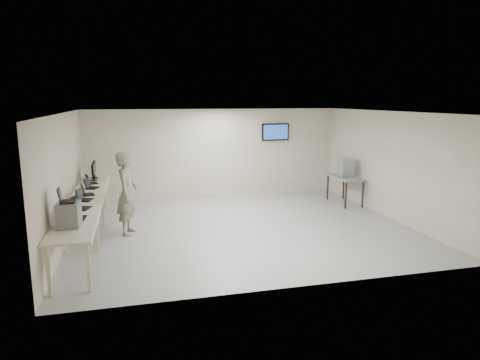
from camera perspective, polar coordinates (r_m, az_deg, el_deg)
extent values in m
cube|color=#A6A6A6|center=(10.56, 0.27, -6.34)|extent=(8.00, 7.00, 0.01)
cube|color=white|center=(10.10, 0.28, 9.03)|extent=(8.00, 7.00, 0.01)
cube|color=#B4A58D|center=(13.62, -3.39, 3.55)|extent=(8.00, 0.01, 2.80)
cube|color=#B4A58D|center=(6.97, 7.44, -3.49)|extent=(8.00, 0.01, 2.80)
cube|color=#B4A58D|center=(10.04, -22.44, 0.16)|extent=(0.01, 7.00, 2.80)
cube|color=#B4A58D|center=(11.87, 19.34, 1.89)|extent=(0.01, 7.00, 2.80)
cube|color=black|center=(14.04, 4.69, 6.42)|extent=(0.15, 0.04, 0.15)
cube|color=black|center=(14.01, 4.74, 6.40)|extent=(0.90, 0.06, 0.55)
cube|color=#244DA3|center=(13.97, 4.79, 6.39)|extent=(0.82, 0.01, 0.47)
cube|color=beige|center=(10.09, -19.98, -2.64)|extent=(0.75, 6.00, 0.04)
cube|color=beige|center=(10.06, -17.84, -2.72)|extent=(0.02, 6.00, 0.06)
cube|color=beige|center=(7.56, -24.18, -10.97)|extent=(0.06, 0.06, 0.86)
cube|color=beige|center=(7.47, -19.57, -10.88)|extent=(0.06, 0.06, 0.86)
cube|color=beige|center=(9.38, -22.17, -6.64)|extent=(0.06, 0.06, 0.86)
cube|color=beige|center=(9.31, -18.49, -6.52)|extent=(0.06, 0.06, 0.86)
cube|color=beige|center=(11.10, -20.92, -3.92)|extent=(0.06, 0.06, 0.86)
cube|color=beige|center=(11.04, -17.82, -3.80)|extent=(0.06, 0.06, 0.86)
cube|color=beige|center=(12.98, -19.95, -1.79)|extent=(0.06, 0.06, 0.86)
cube|color=beige|center=(12.93, -17.31, -1.67)|extent=(0.06, 0.06, 0.86)
cube|color=slate|center=(8.05, -21.86, -4.30)|extent=(0.40, 0.45, 0.44)
cube|color=black|center=(7.99, -21.98, -2.69)|extent=(0.25, 0.34, 0.02)
cube|color=black|center=(7.99, -22.89, -1.82)|extent=(0.07, 0.31, 0.24)
cube|color=black|center=(7.98, -22.79, -1.81)|extent=(0.05, 0.28, 0.20)
cube|color=black|center=(8.57, -20.78, -4.79)|extent=(0.30, 0.39, 0.02)
cube|color=black|center=(8.55, -21.75, -3.87)|extent=(0.10, 0.36, 0.27)
cube|color=black|center=(8.55, -21.65, -3.87)|extent=(0.07, 0.31, 0.22)
cube|color=black|center=(9.29, -20.24, -3.58)|extent=(0.36, 0.42, 0.02)
cube|color=black|center=(9.28, -21.09, -2.77)|extent=(0.17, 0.34, 0.26)
cube|color=black|center=(9.28, -21.00, -2.76)|extent=(0.14, 0.30, 0.21)
cube|color=black|center=(10.03, -19.88, -2.53)|extent=(0.33, 0.39, 0.02)
cube|color=black|center=(10.02, -20.63, -1.81)|extent=(0.15, 0.33, 0.24)
cube|color=black|center=(10.02, -20.55, -1.81)|extent=(0.12, 0.29, 0.20)
cube|color=black|center=(10.58, -19.54, -1.84)|extent=(0.31, 0.38, 0.02)
cube|color=black|center=(10.57, -20.23, -1.17)|extent=(0.14, 0.32, 0.24)
cube|color=black|center=(10.57, -20.16, -1.17)|extent=(0.11, 0.28, 0.20)
cube|color=black|center=(11.33, -19.04, -1.01)|extent=(0.33, 0.39, 0.02)
cube|color=black|center=(11.31, -19.69, -0.39)|extent=(0.16, 0.32, 0.24)
cube|color=black|center=(11.31, -19.62, -0.38)|extent=(0.13, 0.28, 0.20)
cube|color=black|center=(11.98, -19.08, -0.40)|extent=(0.32, 0.38, 0.02)
cube|color=black|center=(11.97, -19.67, 0.17)|extent=(0.15, 0.31, 0.23)
cube|color=black|center=(11.97, -19.61, 0.18)|extent=(0.13, 0.27, 0.19)
cylinder|color=black|center=(12.41, -18.92, -0.03)|extent=(0.21, 0.21, 0.02)
cube|color=black|center=(12.39, -18.95, 0.39)|extent=(0.04, 0.03, 0.17)
cube|color=black|center=(12.36, -19.01, 1.34)|extent=(0.05, 0.47, 0.31)
cube|color=black|center=(12.36, -18.87, 1.34)|extent=(0.00, 0.43, 0.27)
cylinder|color=black|center=(12.76, -18.79, 0.27)|extent=(0.22, 0.22, 0.02)
cube|color=black|center=(12.75, -18.82, 0.69)|extent=(0.04, 0.03, 0.17)
cube|color=black|center=(12.72, -18.88, 1.65)|extent=(0.05, 0.49, 0.32)
cube|color=black|center=(12.71, -18.74, 1.66)|extent=(0.00, 0.44, 0.28)
imported|color=gray|center=(10.19, -14.82, -1.72)|extent=(0.62, 0.79, 1.93)
cube|color=gray|center=(13.14, 13.85, 0.36)|extent=(0.64, 1.37, 0.04)
cube|color=black|center=(12.59, 13.91, -2.00)|extent=(0.04, 0.04, 0.79)
cube|color=black|center=(13.61, 11.61, -0.96)|extent=(0.04, 0.04, 0.79)
cube|color=black|center=(12.85, 16.04, -1.85)|extent=(0.04, 0.04, 0.79)
cube|color=black|center=(13.85, 13.63, -0.84)|extent=(0.04, 0.04, 0.79)
cube|color=#91959D|center=(13.11, 13.79, 0.84)|extent=(0.36, 0.40, 0.19)
cube|color=#91959D|center=(13.08, 13.83, 1.66)|extent=(0.36, 0.40, 0.19)
cube|color=#91959D|center=(13.05, 13.86, 2.48)|extent=(0.36, 0.40, 0.19)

